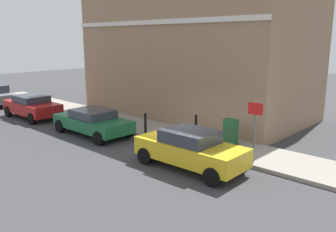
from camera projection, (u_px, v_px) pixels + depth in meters
The scene contains 10 objects.
ground at pixel (181, 156), 14.22m from camera, with size 80.00×80.00×0.00m, color #38383A.
sidewalk at pixel (123, 122), 19.57m from camera, with size 2.54×30.00×0.15m, color gray.
corner_building at pixel (196, 42), 21.23m from camera, with size 7.30×13.37×8.90m.
car_yellow at pixel (190, 149), 12.70m from camera, with size 1.87×4.22×1.45m.
car_green at pixel (93, 121), 17.16m from camera, with size 1.92×4.40×1.28m.
car_red at pixel (32, 106), 20.85m from camera, with size 1.90×4.12×1.37m.
utility_cabinet at pixel (230, 133), 15.06m from camera, with size 0.46×0.61×1.15m.
bollard_near_cabinet at pixel (196, 125), 16.44m from camera, with size 0.14×0.14×1.04m.
bollard_far_kerb at pixel (145, 123), 16.74m from camera, with size 0.14×0.14×1.04m.
street_sign at pixel (255, 123), 12.68m from camera, with size 0.08×0.60×2.30m.
Camera 1 is at (-10.27, -8.82, 4.67)m, focal length 37.25 mm.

